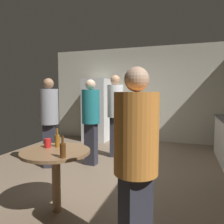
{
  "coord_description": "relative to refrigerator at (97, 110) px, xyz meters",
  "views": [
    {
      "loc": [
        1.29,
        -3.66,
        1.41
      ],
      "look_at": [
        -0.13,
        0.6,
        1.0
      ],
      "focal_mm": 34.89,
      "sensor_mm": 36.0,
      "label": 1
    }
  ],
  "objects": [
    {
      "name": "ground_plane",
      "position": [
        1.15,
        -2.2,
        -0.95
      ],
      "size": [
        5.2,
        5.2,
        0.1
      ],
      "primitive_type": "cube",
      "color": "#7A6651"
    },
    {
      "name": "wall_back",
      "position": [
        1.15,
        0.43,
        0.45
      ],
      "size": [
        5.32,
        0.06,
        2.7
      ],
      "primitive_type": "cube",
      "color": "beige",
      "rests_on": "ground_plane"
    },
    {
      "name": "refrigerator",
      "position": [
        0.0,
        0.0,
        0.0
      ],
      "size": [
        0.7,
        0.68,
        1.8
      ],
      "color": "silver",
      "rests_on": "ground_plane"
    },
    {
      "name": "foreground_table",
      "position": [
        1.03,
        -3.72,
        -0.27
      ],
      "size": [
        0.8,
        0.8,
        0.73
      ],
      "color": "olive",
      "rests_on": "ground_plane"
    },
    {
      "name": "beer_bottle_amber",
      "position": [
        0.96,
        -3.57,
        -0.08
      ],
      "size": [
        0.06,
        0.06,
        0.23
      ],
      "color": "#8C5919",
      "rests_on": "foreground_table"
    },
    {
      "name": "beer_bottle_brown",
      "position": [
        1.27,
        -3.95,
        -0.08
      ],
      "size": [
        0.06,
        0.06,
        0.23
      ],
      "color": "#593314",
      "rests_on": "foreground_table"
    },
    {
      "name": "plastic_cup_red",
      "position": [
        0.86,
        -3.64,
        -0.11
      ],
      "size": [
        0.08,
        0.08,
        0.11
      ],
      "primitive_type": "cylinder",
      "color": "red",
      "rests_on": "foreground_table"
    },
    {
      "name": "person_in_gray_shirt",
      "position": [
        0.06,
        -2.43,
        0.07
      ],
      "size": [
        0.44,
        0.44,
        1.67
      ],
      "rotation": [
        0.0,
        0.0,
        -1.18
      ],
      "color": "#2D2D38",
      "rests_on": "ground_plane"
    },
    {
      "name": "person_in_teal_shirt",
      "position": [
        0.73,
        -2.05,
        0.07
      ],
      "size": [
        0.36,
        0.36,
        1.65
      ],
      "rotation": [
        0.0,
        0.0,
        -1.65
      ],
      "color": "#2D2D38",
      "rests_on": "ground_plane"
    },
    {
      "name": "person_in_white_shirt",
      "position": [
        1.02,
        -1.39,
        0.14
      ],
      "size": [
        0.39,
        0.39,
        1.78
      ],
      "rotation": [
        0.0,
        0.0,
        -1.41
      ],
      "color": "#2D2D38",
      "rests_on": "ground_plane"
    },
    {
      "name": "person_in_orange_shirt",
      "position": [
        2.1,
        -4.26,
        0.03
      ],
      "size": [
        0.48,
        0.48,
        1.6
      ],
      "rotation": [
        0.0,
        0.0,
        2.41
      ],
      "color": "#2D2D38",
      "rests_on": "ground_plane"
    }
  ]
}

